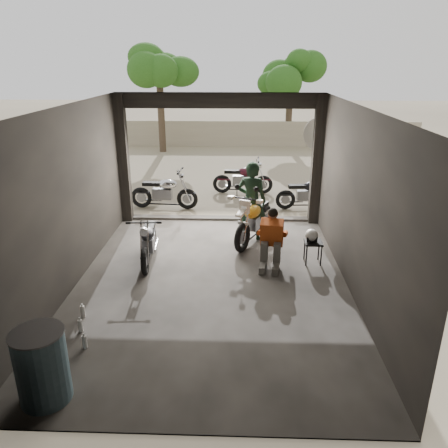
# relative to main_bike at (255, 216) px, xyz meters

# --- Properties ---
(ground) EXTENTS (80.00, 80.00, 0.00)m
(ground) POSITION_rel_main_bike_xyz_m (-0.85, -2.11, -0.60)
(ground) COLOR #7A6D56
(ground) RESTS_ON ground
(garage) EXTENTS (7.00, 7.13, 3.20)m
(garage) POSITION_rel_main_bike_xyz_m (-0.85, -1.56, 0.68)
(garage) COLOR #2D2B28
(garage) RESTS_ON ground
(boundary_wall) EXTENTS (18.00, 0.30, 1.20)m
(boundary_wall) POSITION_rel_main_bike_xyz_m (-0.85, 11.89, 0.00)
(boundary_wall) COLOR gray
(boundary_wall) RESTS_ON ground
(tree_left) EXTENTS (2.20, 2.20, 5.60)m
(tree_left) POSITION_rel_main_bike_xyz_m (-3.85, 10.39, 3.39)
(tree_left) COLOR #382B1E
(tree_left) RESTS_ON ground
(tree_right) EXTENTS (2.20, 2.20, 5.00)m
(tree_right) POSITION_rel_main_bike_xyz_m (1.95, 11.89, 2.96)
(tree_right) COLOR #382B1E
(tree_right) RESTS_ON ground
(main_bike) EXTENTS (1.41, 1.94, 1.20)m
(main_bike) POSITION_rel_main_bike_xyz_m (0.00, 0.00, 0.00)
(main_bike) COLOR beige
(main_bike) RESTS_ON ground
(left_bike) EXTENTS (0.73, 1.56, 1.03)m
(left_bike) POSITION_rel_main_bike_xyz_m (-2.20, -1.14, -0.08)
(left_bike) COLOR black
(left_bike) RESTS_ON ground
(outside_bike_a) EXTENTS (1.69, 0.80, 1.11)m
(outside_bike_a) POSITION_rel_main_bike_xyz_m (-2.44, 2.28, -0.04)
(outside_bike_a) COLOR black
(outside_bike_a) RESTS_ON ground
(outside_bike_b) EXTENTS (1.63, 0.71, 1.09)m
(outside_bike_b) POSITION_rel_main_bike_xyz_m (-0.25, 3.84, -0.05)
(outside_bike_b) COLOR #3E0F19
(outside_bike_b) RESTS_ON ground
(outside_bike_c) EXTENTS (1.57, 0.73, 1.04)m
(outside_bike_c) POSITION_rel_main_bike_xyz_m (1.54, 2.37, -0.08)
(outside_bike_c) COLOR black
(outside_bike_c) RESTS_ON ground
(rider) EXTENTS (0.75, 0.59, 1.83)m
(rider) POSITION_rel_main_bike_xyz_m (-0.07, 0.15, 0.32)
(rider) COLOR black
(rider) RESTS_ON ground
(mechanic) EXTENTS (0.71, 0.89, 1.16)m
(mechanic) POSITION_rel_main_bike_xyz_m (0.28, -1.38, -0.02)
(mechanic) COLOR #B64A18
(mechanic) RESTS_ON ground
(stool) EXTENTS (0.35, 0.35, 0.49)m
(stool) POSITION_rel_main_bike_xyz_m (1.15, -1.15, -0.19)
(stool) COLOR black
(stool) RESTS_ON ground
(helmet) EXTENTS (0.27, 0.28, 0.25)m
(helmet) POSITION_rel_main_bike_xyz_m (1.11, -1.12, 0.01)
(helmet) COLOR silver
(helmet) RESTS_ON stool
(oil_drum) EXTENTS (0.74, 0.74, 0.95)m
(oil_drum) POSITION_rel_main_bike_xyz_m (-2.68, -5.11, -0.12)
(oil_drum) COLOR #3C5865
(oil_drum) RESTS_ON ground
(sign_post) EXTENTS (0.87, 0.08, 2.62)m
(sign_post) POSITION_rel_main_bike_xyz_m (1.66, 1.75, 1.19)
(sign_post) COLOR black
(sign_post) RESTS_ON ground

